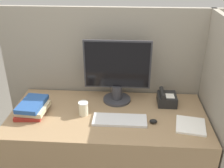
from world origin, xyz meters
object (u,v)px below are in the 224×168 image
coffee_cup (83,108)px  desk_telephone (166,99)px  keyboard (120,120)px  mouse (153,121)px  monitor (117,74)px  book_stack (32,108)px

coffee_cup → desk_telephone: desk_telephone is taller
coffee_cup → desk_telephone: 0.71m
keyboard → desk_telephone: desk_telephone is taller
mouse → keyboard: bearing=177.9°
monitor → book_stack: bearing=-159.0°
monitor → desk_telephone: bearing=-4.5°
coffee_cup → monitor: bearing=44.4°
keyboard → coffee_cup: (-0.29, 0.07, 0.05)m
desk_telephone → book_stack: bearing=-168.4°
monitor → desk_telephone: 0.47m
coffee_cup → mouse: bearing=-8.6°
keyboard → book_stack: size_ratio=1.43×
monitor → keyboard: monitor is taller
monitor → mouse: (0.29, -0.33, -0.24)m
keyboard → mouse: bearing=-2.1°
desk_telephone → monitor: bearing=175.5°
coffee_cup → keyboard: bearing=-14.1°
monitor → coffee_cup: monitor is taller
monitor → keyboard: 0.40m
keyboard → coffee_cup: 0.30m
mouse → book_stack: size_ratio=0.21×
keyboard → mouse: size_ratio=6.88×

